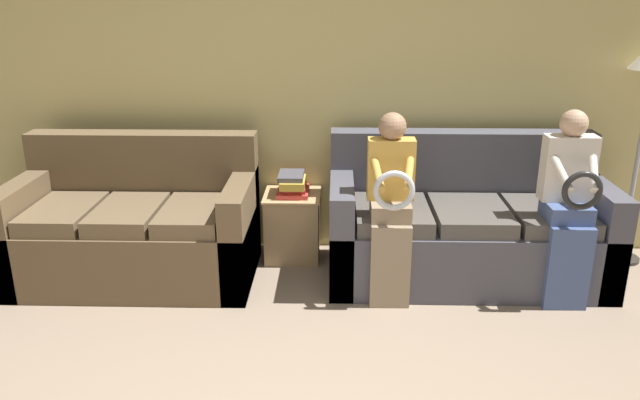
{
  "coord_description": "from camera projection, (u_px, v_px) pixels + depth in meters",
  "views": [
    {
      "loc": [
        0.16,
        -1.97,
        1.97
      ],
      "look_at": [
        0.06,
        1.6,
        0.75
      ],
      "focal_mm": 35.0,
      "sensor_mm": 36.0,
      "label": 1
    }
  ],
  "objects": [
    {
      "name": "child_left_seated",
      "position": [
        391.0,
        200.0,
        3.97
      ],
      "size": [
        0.3,
        0.38,
        1.23
      ],
      "color": "gray",
      "rests_on": "ground_plane"
    },
    {
      "name": "side_shelf",
      "position": [
        293.0,
        225.0,
        4.72
      ],
      "size": [
        0.42,
        0.42,
        0.51
      ],
      "color": "tan",
      "rests_on": "ground_plane"
    },
    {
      "name": "couch_side",
      "position": [
        137.0,
        229.0,
        4.4
      ],
      "size": [
        1.65,
        0.89,
        0.98
      ],
      "color": "brown",
      "rests_on": "ground_plane"
    },
    {
      "name": "couch_main",
      "position": [
        464.0,
        228.0,
        4.41
      ],
      "size": [
        1.9,
        0.89,
        0.98
      ],
      "color": "#4C4C56",
      "rests_on": "ground_plane"
    },
    {
      "name": "wall_back",
      "position": [
        316.0,
        85.0,
        4.64
      ],
      "size": [
        6.78,
        0.06,
        2.55
      ],
      "color": "#DBCC7F",
      "rests_on": "ground_plane"
    },
    {
      "name": "book_stack",
      "position": [
        293.0,
        185.0,
        4.62
      ],
      "size": [
        0.23,
        0.32,
        0.16
      ],
      "color": "#BC3833",
      "rests_on": "side_shelf"
    },
    {
      "name": "child_right_seated",
      "position": [
        569.0,
        201.0,
        3.94
      ],
      "size": [
        0.33,
        0.38,
        1.25
      ],
      "color": "#475B8E",
      "rests_on": "ground_plane"
    }
  ]
}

